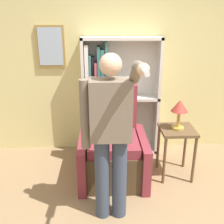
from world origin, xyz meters
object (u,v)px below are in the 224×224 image
object	(u,v)px
bookcase	(111,99)
side_table	(177,138)
table_lamp	(180,108)
armchair	(113,150)
person_standing	(111,132)

from	to	relation	value
bookcase	side_table	bearing A→B (deg)	-41.02
side_table	table_lamp	distance (m)	0.40
bookcase	table_lamp	bearing A→B (deg)	-41.02
armchair	table_lamp	bearing A→B (deg)	-1.81
person_standing	table_lamp	world-z (taller)	person_standing
armchair	table_lamp	xyz separation A→B (m)	(0.82, -0.03, 0.57)
bookcase	armchair	world-z (taller)	bookcase
person_standing	table_lamp	size ratio (longest dim) A/B	4.54
person_standing	side_table	distance (m)	1.21
bookcase	table_lamp	world-z (taller)	bookcase
person_standing	side_table	xyz separation A→B (m)	(0.87, 0.73, -0.43)
bookcase	table_lamp	xyz separation A→B (m)	(0.82, -0.71, 0.10)
bookcase	person_standing	size ratio (longest dim) A/B	1.01
bookcase	table_lamp	distance (m)	1.09
armchair	table_lamp	world-z (taller)	armchair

